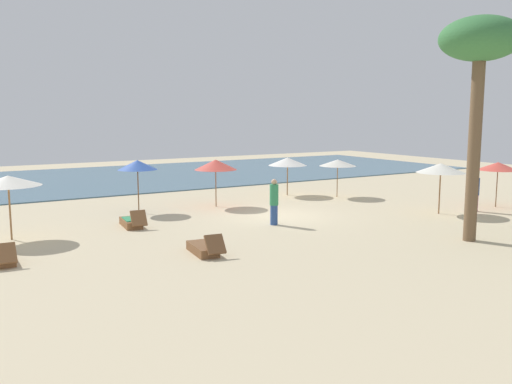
{
  "coord_description": "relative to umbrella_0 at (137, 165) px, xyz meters",
  "views": [
    {
      "loc": [
        -12.65,
        -19.03,
        4.3
      ],
      "look_at": [
        -1.09,
        0.03,
        1.1
      ],
      "focal_mm": 38.43,
      "sensor_mm": 36.0,
      "label": 1
    }
  ],
  "objects": [
    {
      "name": "lounger_2",
      "position": [
        -0.68,
        -7.91,
        -1.93
      ],
      "size": [
        0.78,
        1.74,
        0.7
      ],
      "color": "brown",
      "rests_on": "ground_plane"
    },
    {
      "name": "umbrella_4",
      "position": [
        11.04,
        -6.98,
        -0.11
      ],
      "size": [
        2.06,
        2.06,
        2.19
      ],
      "color": "brown",
      "rests_on": "ground_plane"
    },
    {
      "name": "person_0",
      "position": [
        12.86,
        -7.43,
        -1.23
      ],
      "size": [
        0.36,
        0.36,
        1.68
      ],
      "color": "#D17299",
      "rests_on": "ground_plane"
    },
    {
      "name": "ocean_water",
      "position": [
        4.8,
        13.2,
        -2.06
      ],
      "size": [
        48.0,
        16.0,
        0.06
      ],
      "primitive_type": "cube",
      "color": "#476B7F",
      "rests_on": "ground_plane"
    },
    {
      "name": "lounger_0",
      "position": [
        -1.25,
        -2.76,
        -1.92
      ],
      "size": [
        0.76,
        1.73,
        0.71
      ],
      "color": "brown",
      "rests_on": "ground_plane"
    },
    {
      "name": "umbrella_6",
      "position": [
        10.37,
        -0.93,
        -0.31
      ],
      "size": [
        1.9,
        1.9,
        1.95
      ],
      "color": "olive",
      "rests_on": "ground_plane"
    },
    {
      "name": "umbrella_0",
      "position": [
        0.0,
        0.0,
        0.0
      ],
      "size": [
        1.7,
        1.7,
        2.31
      ],
      "color": "brown",
      "rests_on": "ground_plane"
    },
    {
      "name": "umbrella_5",
      "position": [
        -5.49,
        -2.72,
        -0.06
      ],
      "size": [
        2.17,
        2.17,
        2.22
      ],
      "color": "olive",
      "rests_on": "ground_plane"
    },
    {
      "name": "umbrella_2",
      "position": [
        3.63,
        -0.32,
        -0.13
      ],
      "size": [
        1.96,
        1.96,
        2.2
      ],
      "color": "brown",
      "rests_on": "ground_plane"
    },
    {
      "name": "umbrella_3",
      "position": [
        8.49,
        0.89,
        -0.3
      ],
      "size": [
        2.02,
        2.02,
        2.01
      ],
      "color": "olive",
      "rests_on": "ground_plane"
    },
    {
      "name": "lounger_1",
      "position": [
        -6.13,
        -5.8,
        -1.93
      ],
      "size": [
        0.63,
        1.7,
        0.69
      ],
      "color": "brown",
      "rests_on": "ground_plane"
    },
    {
      "name": "ground_plane",
      "position": [
        4.8,
        -3.8,
        -2.09
      ],
      "size": [
        60.0,
        60.0,
        0.0
      ],
      "primitive_type": "plane",
      "color": "beige"
    },
    {
      "name": "person_1",
      "position": [
        3.63,
        -5.27,
        -1.19
      ],
      "size": [
        0.36,
        0.36,
        1.8
      ],
      "color": "#2D4C8C",
      "rests_on": "ground_plane"
    },
    {
      "name": "umbrella_1",
      "position": [
        14.67,
        -7.18,
        -0.19
      ],
      "size": [
        1.83,
        1.83,
        2.09
      ],
      "color": "brown",
      "rests_on": "ground_plane"
    },
    {
      "name": "palm_2",
      "position": [
        7.87,
        -10.98,
        4.27
      ],
      "size": [
        2.65,
        2.65,
        7.44
      ],
      "color": "brown",
      "rests_on": "ground_plane"
    }
  ]
}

